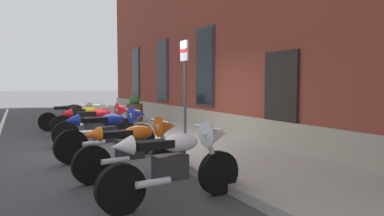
# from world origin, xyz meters

# --- Properties ---
(ground_plane) EXTENTS (140.00, 140.00, 0.00)m
(ground_plane) POSITION_xyz_m (0.00, 0.00, 0.00)
(ground_plane) COLOR #38383A
(sidewalk) EXTENTS (31.84, 2.81, 0.14)m
(sidewalk) POSITION_xyz_m (0.00, 1.40, 0.07)
(sidewalk) COLOR gray
(sidewalk) RESTS_ON ground_plane
(motorcycle_black_naked) EXTENTS (0.62, 2.05, 0.93)m
(motorcycle_black_naked) POSITION_xyz_m (-4.19, -1.03, 0.47)
(motorcycle_black_naked) COLOR black
(motorcycle_black_naked) RESTS_ON ground_plane
(motorcycle_yellow_naked) EXTENTS (0.62, 2.03, 0.95)m
(motorcycle_yellow_naked) POSITION_xyz_m (-2.42, -0.83, 0.48)
(motorcycle_yellow_naked) COLOR black
(motorcycle_yellow_naked) RESTS_ON ground_plane
(motorcycle_red_sport) EXTENTS (0.62, 2.17, 1.06)m
(motorcycle_red_sport) POSITION_xyz_m (-0.82, -0.78, 0.57)
(motorcycle_red_sport) COLOR black
(motorcycle_red_sport) RESTS_ON ground_plane
(motorcycle_blue_sport) EXTENTS (0.70, 2.18, 1.07)m
(motorcycle_blue_sport) POSITION_xyz_m (0.92, -0.90, 0.58)
(motorcycle_blue_sport) COLOR black
(motorcycle_blue_sport) RESTS_ON ground_plane
(motorcycle_orange_sport) EXTENTS (0.62, 2.00, 1.00)m
(motorcycle_orange_sport) POSITION_xyz_m (2.58, -0.87, 0.55)
(motorcycle_orange_sport) COLOR black
(motorcycle_orange_sport) RESTS_ON ground_plane
(motorcycle_white_sport) EXTENTS (0.62, 2.06, 1.04)m
(motorcycle_white_sport) POSITION_xyz_m (4.04, -0.76, 0.57)
(motorcycle_white_sport) COLOR black
(motorcycle_white_sport) RESTS_ON ground_plane
(parking_sign) EXTENTS (0.36, 0.07, 2.39)m
(parking_sign) POSITION_xyz_m (1.14, 0.68, 1.69)
(parking_sign) COLOR #4C4C51
(parking_sign) RESTS_ON sidewalk
(barrel_planter) EXTENTS (0.63, 0.63, 1.00)m
(barrel_planter) POSITION_xyz_m (-4.69, 1.32, 0.56)
(barrel_planter) COLOR brown
(barrel_planter) RESTS_ON sidewalk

